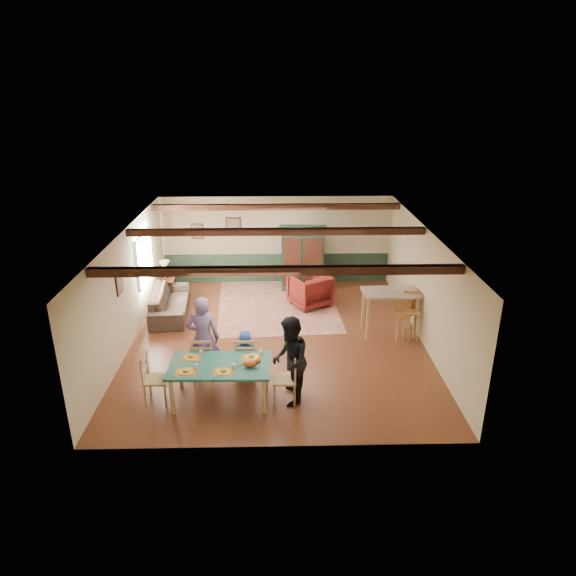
{
  "coord_description": "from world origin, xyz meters",
  "views": [
    {
      "loc": [
        -0.01,
        -11.21,
        5.8
      ],
      "look_at": [
        0.27,
        0.5,
        1.15
      ],
      "focal_mm": 32.0,
      "sensor_mm": 36.0,
      "label": 1
    }
  ],
  "objects_px": {
    "dining_chair_far_left": "(204,358)",
    "person_woman": "(290,361)",
    "counter_table": "(389,312)",
    "cat": "(250,363)",
    "dining_table": "(221,383)",
    "table_lamp": "(165,270)",
    "person_child": "(246,355)",
    "bar_stool_left": "(403,320)",
    "armchair": "(310,290)",
    "armoire": "(303,259)",
    "dining_chair_end_left": "(156,378)",
    "dining_chair_end_right": "(284,378)",
    "end_table": "(167,289)",
    "dining_chair_far_right": "(246,358)",
    "sofa": "(170,302)",
    "person_man": "(203,338)",
    "bar_stool_right": "(411,317)"
  },
  "relations": [
    {
      "from": "cat",
      "to": "person_man",
      "type": "bearing_deg",
      "value": 136.55
    },
    {
      "from": "person_woman",
      "to": "armoire",
      "type": "relative_size",
      "value": 0.91
    },
    {
      "from": "dining_chair_far_left",
      "to": "table_lamp",
      "type": "bearing_deg",
      "value": -68.48
    },
    {
      "from": "armoire",
      "to": "end_table",
      "type": "bearing_deg",
      "value": -168.01
    },
    {
      "from": "dining_chair_end_right",
      "to": "counter_table",
      "type": "bearing_deg",
      "value": 138.86
    },
    {
      "from": "armoire",
      "to": "table_lamp",
      "type": "bearing_deg",
      "value": -168.01
    },
    {
      "from": "dining_chair_end_left",
      "to": "bar_stool_right",
      "type": "xyz_separation_m",
      "value": [
        5.59,
        2.54,
        0.08
      ]
    },
    {
      "from": "dining_chair_far_right",
      "to": "table_lamp",
      "type": "bearing_deg",
      "value": -59.51
    },
    {
      "from": "dining_table",
      "to": "armoire",
      "type": "distance_m",
      "value": 6.21
    },
    {
      "from": "person_child",
      "to": "armoire",
      "type": "height_order",
      "value": "armoire"
    },
    {
      "from": "person_man",
      "to": "armoire",
      "type": "bearing_deg",
      "value": -113.65
    },
    {
      "from": "bar_stool_left",
      "to": "dining_chair_far_left",
      "type": "bearing_deg",
      "value": -152.48
    },
    {
      "from": "dining_chair_end_right",
      "to": "bar_stool_left",
      "type": "distance_m",
      "value": 3.83
    },
    {
      "from": "bar_stool_right",
      "to": "armoire",
      "type": "bearing_deg",
      "value": 134.16
    },
    {
      "from": "dining_chair_far_right",
      "to": "armoire",
      "type": "distance_m",
      "value": 5.34
    },
    {
      "from": "dining_chair_end_left",
      "to": "counter_table",
      "type": "bearing_deg",
      "value": -59.71
    },
    {
      "from": "armchair",
      "to": "counter_table",
      "type": "distance_m",
      "value": 2.56
    },
    {
      "from": "armchair",
      "to": "table_lamp",
      "type": "relative_size",
      "value": 1.84
    },
    {
      "from": "dining_chair_far_left",
      "to": "table_lamp",
      "type": "distance_m",
      "value": 4.79
    },
    {
      "from": "person_child",
      "to": "bar_stool_left",
      "type": "distance_m",
      "value": 4.03
    },
    {
      "from": "armoire",
      "to": "dining_chair_far_right",
      "type": "bearing_deg",
      "value": -102.76
    },
    {
      "from": "dining_chair_end_left",
      "to": "person_woman",
      "type": "relative_size",
      "value": 0.58
    },
    {
      "from": "person_man",
      "to": "bar_stool_right",
      "type": "distance_m",
      "value": 5.07
    },
    {
      "from": "cat",
      "to": "end_table",
      "type": "relative_size",
      "value": 0.65
    },
    {
      "from": "cat",
      "to": "armchair",
      "type": "distance_m",
      "value": 5.02
    },
    {
      "from": "person_child",
      "to": "armchair",
      "type": "bearing_deg",
      "value": -111.57
    },
    {
      "from": "counter_table",
      "to": "armoire",
      "type": "bearing_deg",
      "value": 123.55
    },
    {
      "from": "dining_table",
      "to": "armoire",
      "type": "bearing_deg",
      "value": 72.14
    },
    {
      "from": "person_child",
      "to": "sofa",
      "type": "xyz_separation_m",
      "value": [
        -2.22,
        3.32,
        -0.2
      ]
    },
    {
      "from": "sofa",
      "to": "armchair",
      "type": "bearing_deg",
      "value": -87.68
    },
    {
      "from": "counter_table",
      "to": "person_woman",
      "type": "bearing_deg",
      "value": -131.04
    },
    {
      "from": "dining_chair_end_right",
      "to": "person_child",
      "type": "height_order",
      "value": "person_child"
    },
    {
      "from": "dining_chair_far_right",
      "to": "counter_table",
      "type": "relative_size",
      "value": 0.76
    },
    {
      "from": "armchair",
      "to": "counter_table",
      "type": "height_order",
      "value": "counter_table"
    },
    {
      "from": "armchair",
      "to": "sofa",
      "type": "relative_size",
      "value": 0.43
    },
    {
      "from": "sofa",
      "to": "table_lamp",
      "type": "relative_size",
      "value": 4.23
    },
    {
      "from": "sofa",
      "to": "dining_chair_far_right",
      "type": "bearing_deg",
      "value": -151.87
    },
    {
      "from": "sofa",
      "to": "counter_table",
      "type": "distance_m",
      "value": 5.81
    },
    {
      "from": "dining_table",
      "to": "table_lamp",
      "type": "distance_m",
      "value": 5.68
    },
    {
      "from": "table_lamp",
      "to": "dining_chair_end_left",
      "type": "bearing_deg",
      "value": -80.88
    },
    {
      "from": "counter_table",
      "to": "cat",
      "type": "bearing_deg",
      "value": -137.61
    },
    {
      "from": "dining_chair_far_left",
      "to": "dining_chair_end_left",
      "type": "distance_m",
      "value": 1.12
    },
    {
      "from": "person_man",
      "to": "person_child",
      "type": "relative_size",
      "value": 1.72
    },
    {
      "from": "dining_chair_far_left",
      "to": "person_woman",
      "type": "distance_m",
      "value": 1.98
    },
    {
      "from": "end_table",
      "to": "dining_table",
      "type": "bearing_deg",
      "value": -68.41
    },
    {
      "from": "end_table",
      "to": "table_lamp",
      "type": "xyz_separation_m",
      "value": [
        0.0,
        0.0,
        0.57
      ]
    },
    {
      "from": "dining_chair_end_left",
      "to": "armoire",
      "type": "distance_m",
      "value": 6.66
    },
    {
      "from": "cat",
      "to": "armchair",
      "type": "height_order",
      "value": "cat"
    },
    {
      "from": "dining_table",
      "to": "person_child",
      "type": "distance_m",
      "value": 0.98
    },
    {
      "from": "dining_chair_far_left",
      "to": "armchair",
      "type": "bearing_deg",
      "value": -121.25
    }
  ]
}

